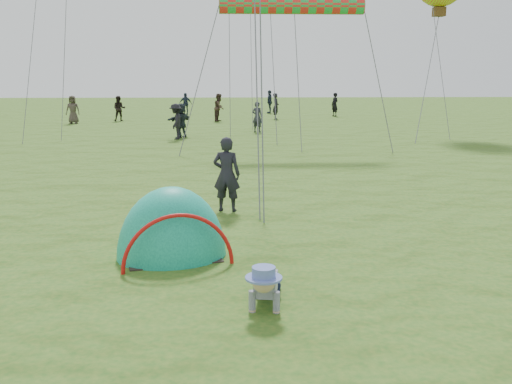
{
  "coord_description": "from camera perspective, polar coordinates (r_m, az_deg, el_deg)",
  "views": [
    {
      "loc": [
        0.17,
        -6.88,
        2.92
      ],
      "look_at": [
        0.61,
        2.47,
        1.0
      ],
      "focal_mm": 40.0,
      "sensor_mm": 36.0,
      "label": 1
    }
  ],
  "objects": [
    {
      "name": "ground",
      "position": [
        7.48,
        -3.88,
        -11.43
      ],
      "size": [
        140.0,
        140.0,
        0.0
      ],
      "primitive_type": "plane",
      "color": "#24561A"
    },
    {
      "name": "crawling_toddler",
      "position": [
        7.34,
        0.94,
        -9.17
      ],
      "size": [
        0.7,
        0.91,
        0.64
      ],
      "primitive_type": null,
      "rotation": [
        0.0,
        0.0,
        -0.15
      ],
      "color": "black",
      "rests_on": "ground"
    },
    {
      "name": "popup_tent",
      "position": [
        9.55,
        -8.37,
        -6.33
      ],
      "size": [
        2.11,
        1.88,
        2.32
      ],
      "primitive_type": "ellipsoid",
      "rotation": [
        0.0,
        0.0,
        0.25
      ],
      "color": "#117D69",
      "rests_on": "ground"
    },
    {
      "name": "standing_adult",
      "position": [
        12.36,
        -2.96,
        1.78
      ],
      "size": [
        0.66,
        0.51,
        1.63
      ],
      "primitive_type": "imported",
      "rotation": [
        0.0,
        0.0,
        2.93
      ],
      "color": "black",
      "rests_on": "ground"
    },
    {
      "name": "crowd_person_0",
      "position": [
        29.86,
        0.13,
        7.52
      ],
      "size": [
        0.69,
        0.61,
        1.58
      ],
      "primitive_type": "imported",
      "rotation": [
        0.0,
        0.0,
        2.64
      ],
      "color": "#2B2C36",
      "rests_on": "ground"
    },
    {
      "name": "crowd_person_1",
      "position": [
        38.11,
        -13.51,
        8.12
      ],
      "size": [
        0.83,
        0.67,
        1.61
      ],
      "primitive_type": "imported",
      "rotation": [
        0.0,
        0.0,
        0.08
      ],
      "color": "black",
      "rests_on": "ground"
    },
    {
      "name": "crowd_person_2",
      "position": [
        43.69,
        -7.08,
        8.76
      ],
      "size": [
        0.97,
        0.45,
        1.62
      ],
      "primitive_type": "imported",
      "rotation": [
        0.0,
        0.0,
        6.22
      ],
      "color": "#232E41",
      "rests_on": "ground"
    },
    {
      "name": "crowd_person_4",
      "position": [
        36.89,
        -17.85,
        7.84
      ],
      "size": [
        0.84,
        0.55,
        1.7
      ],
      "primitive_type": "imported",
      "rotation": [
        0.0,
        0.0,
        6.27
      ],
      "color": "#413730",
      "rests_on": "ground"
    },
    {
      "name": "crowd_person_6",
      "position": [
        38.68,
        2.0,
        8.57
      ],
      "size": [
        0.43,
        0.64,
        1.74
      ],
      "primitive_type": "imported",
      "rotation": [
        0.0,
        0.0,
        1.56
      ],
      "color": "black",
      "rests_on": "ground"
    },
    {
      "name": "crowd_person_8",
      "position": [
        44.84,
        1.37,
        9.01
      ],
      "size": [
        0.55,
        1.08,
        1.77
      ],
      "primitive_type": "imported",
      "rotation": [
        0.0,
        0.0,
        4.6
      ],
      "color": "#1F2937",
      "rests_on": "ground"
    },
    {
      "name": "crowd_person_9",
      "position": [
        26.73,
        -8.0,
        7.0
      ],
      "size": [
        0.68,
        1.1,
        1.64
      ],
      "primitive_type": "imported",
      "rotation": [
        0.0,
        0.0,
        4.65
      ],
      "color": "black",
      "rests_on": "ground"
    },
    {
      "name": "crowd_person_11",
      "position": [
        27.43,
        -7.5,
        7.11
      ],
      "size": [
        1.27,
        1.51,
        1.63
      ],
      "primitive_type": "imported",
      "rotation": [
        0.0,
        0.0,
        4.09
      ],
      "color": "#242E37",
      "rests_on": "ground"
    },
    {
      "name": "crowd_person_12",
      "position": [
        41.92,
        7.88,
        8.66
      ],
      "size": [
        0.64,
        0.73,
        1.68
      ],
      "primitive_type": "imported",
      "rotation": [
        0.0,
        0.0,
        5.2
      ],
      "color": "black",
      "rests_on": "ground"
    },
    {
      "name": "crowd_person_13",
      "position": [
        36.94,
        -3.69,
        8.43
      ],
      "size": [
        0.9,
        1.02,
        1.77
      ],
      "primitive_type": "imported",
      "rotation": [
        0.0,
        0.0,
        1.26
      ],
      "color": "#382821",
      "rests_on": "ground"
    },
    {
      "name": "rainbow_tube_kite",
      "position": [
        23.16,
        3.59,
        18.1
      ],
      "size": [
        5.6,
        0.64,
        0.64
      ],
      "primitive_type": "cylinder",
      "rotation": [
        0.0,
        1.57,
        0.0
      ],
      "color": "red"
    }
  ]
}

